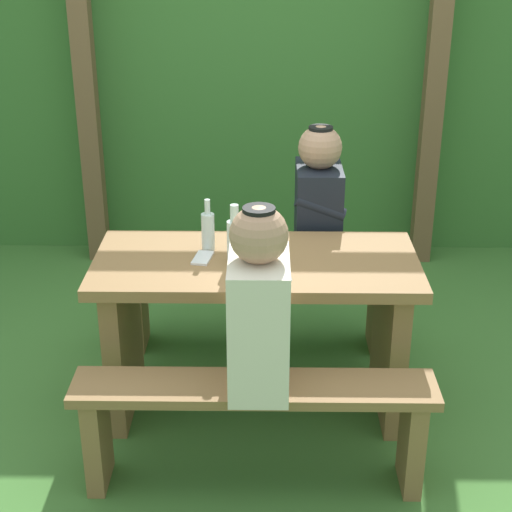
{
  "coord_description": "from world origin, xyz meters",
  "views": [
    {
      "loc": [
        0.04,
        -3.09,
        2.13
      ],
      "look_at": [
        0.0,
        0.0,
        0.76
      ],
      "focal_mm": 55.39,
      "sensor_mm": 36.0,
      "label": 1
    }
  ],
  "objects_px": {
    "picnic_table": "(256,308)",
    "bench_far": "(257,288)",
    "bench_near": "(254,413)",
    "bottle_right": "(256,239)",
    "bottle_center": "(208,230)",
    "drinking_glass": "(249,237)",
    "cell_phone": "(203,258)",
    "person_white_shirt": "(259,306)",
    "bottle_left": "(235,239)",
    "person_black_coat": "(318,204)"
  },
  "relations": [
    {
      "from": "bench_near",
      "to": "bottle_right",
      "type": "bearing_deg",
      "value": 89.95
    },
    {
      "from": "picnic_table",
      "to": "bottle_center",
      "type": "relative_size",
      "value": 6.0
    },
    {
      "from": "picnic_table",
      "to": "bottle_right",
      "type": "height_order",
      "value": "bottle_right"
    },
    {
      "from": "bench_near",
      "to": "drinking_glass",
      "type": "relative_size",
      "value": 16.09
    },
    {
      "from": "bottle_left",
      "to": "bottle_center",
      "type": "bearing_deg",
      "value": 131.61
    },
    {
      "from": "bench_near",
      "to": "drinking_glass",
      "type": "height_order",
      "value": "drinking_glass"
    },
    {
      "from": "person_white_shirt",
      "to": "bottle_left",
      "type": "height_order",
      "value": "person_white_shirt"
    },
    {
      "from": "drinking_glass",
      "to": "bottle_left",
      "type": "height_order",
      "value": "bottle_left"
    },
    {
      "from": "picnic_table",
      "to": "bench_far",
      "type": "relative_size",
      "value": 1.0
    },
    {
      "from": "bench_near",
      "to": "person_black_coat",
      "type": "xyz_separation_m",
      "value": [
        0.3,
        1.09,
        0.47
      ]
    },
    {
      "from": "bottle_right",
      "to": "drinking_glass",
      "type": "bearing_deg",
      "value": 102.75
    },
    {
      "from": "bottle_right",
      "to": "bottle_center",
      "type": "bearing_deg",
      "value": 150.3
    },
    {
      "from": "bench_near",
      "to": "person_white_shirt",
      "type": "xyz_separation_m",
      "value": [
        0.02,
        0.0,
        0.47
      ]
    },
    {
      "from": "bench_near",
      "to": "bottle_right",
      "type": "distance_m",
      "value": 0.74
    },
    {
      "from": "cell_phone",
      "to": "bottle_right",
      "type": "bearing_deg",
      "value": 5.75
    },
    {
      "from": "drinking_glass",
      "to": "bottle_right",
      "type": "bearing_deg",
      "value": -77.25
    },
    {
      "from": "bench_far",
      "to": "picnic_table",
      "type": "bearing_deg",
      "value": -90.0
    },
    {
      "from": "bottle_center",
      "to": "drinking_glass",
      "type": "bearing_deg",
      "value": 10.56
    },
    {
      "from": "bench_far",
      "to": "bottle_right",
      "type": "distance_m",
      "value": 0.76
    },
    {
      "from": "picnic_table",
      "to": "bottle_left",
      "type": "distance_m",
      "value": 0.36
    },
    {
      "from": "picnic_table",
      "to": "bench_far",
      "type": "height_order",
      "value": "picnic_table"
    },
    {
      "from": "drinking_glass",
      "to": "bottle_left",
      "type": "distance_m",
      "value": 0.19
    },
    {
      "from": "drinking_glass",
      "to": "bench_near",
      "type": "bearing_deg",
      "value": -87.12
    },
    {
      "from": "bench_near",
      "to": "cell_phone",
      "type": "xyz_separation_m",
      "value": [
        -0.23,
        0.55,
        0.42
      ]
    },
    {
      "from": "bench_near",
      "to": "cell_phone",
      "type": "bearing_deg",
      "value": 112.75
    },
    {
      "from": "picnic_table",
      "to": "person_black_coat",
      "type": "relative_size",
      "value": 1.95
    },
    {
      "from": "bench_near",
      "to": "bottle_center",
      "type": "relative_size",
      "value": 6.0
    },
    {
      "from": "bottle_right",
      "to": "cell_phone",
      "type": "distance_m",
      "value": 0.25
    },
    {
      "from": "drinking_glass",
      "to": "bottle_left",
      "type": "bearing_deg",
      "value": -107.8
    },
    {
      "from": "bench_far",
      "to": "bottle_center",
      "type": "relative_size",
      "value": 6.0
    },
    {
      "from": "cell_phone",
      "to": "person_white_shirt",
      "type": "bearing_deg",
      "value": -55.72
    },
    {
      "from": "bottle_left",
      "to": "cell_phone",
      "type": "bearing_deg",
      "value": 166.57
    },
    {
      "from": "bottle_right",
      "to": "cell_phone",
      "type": "height_order",
      "value": "bottle_right"
    },
    {
      "from": "drinking_glass",
      "to": "cell_phone",
      "type": "bearing_deg",
      "value": -144.83
    },
    {
      "from": "person_black_coat",
      "to": "bottle_center",
      "type": "distance_m",
      "value": 0.67
    },
    {
      "from": "bench_far",
      "to": "bottle_center",
      "type": "bearing_deg",
      "value": -115.68
    },
    {
      "from": "bench_far",
      "to": "drinking_glass",
      "type": "bearing_deg",
      "value": -94.83
    },
    {
      "from": "bench_near",
      "to": "cell_phone",
      "type": "distance_m",
      "value": 0.72
    },
    {
      "from": "person_black_coat",
      "to": "bottle_left",
      "type": "bearing_deg",
      "value": -123.95
    },
    {
      "from": "bench_near",
      "to": "bottle_center",
      "type": "height_order",
      "value": "bottle_center"
    },
    {
      "from": "person_white_shirt",
      "to": "person_black_coat",
      "type": "xyz_separation_m",
      "value": [
        0.28,
        1.09,
        0.0
      ]
    },
    {
      "from": "picnic_table",
      "to": "bottle_right",
      "type": "distance_m",
      "value": 0.34
    },
    {
      "from": "bottle_right",
      "to": "bottle_center",
      "type": "distance_m",
      "value": 0.24
    },
    {
      "from": "picnic_table",
      "to": "bench_far",
      "type": "bearing_deg",
      "value": 90.0
    },
    {
      "from": "picnic_table",
      "to": "bottle_center",
      "type": "xyz_separation_m",
      "value": [
        -0.21,
        0.11,
        0.33
      ]
    },
    {
      "from": "bench_near",
      "to": "bottle_right",
      "type": "xyz_separation_m",
      "value": [
        0.0,
        0.53,
        0.51
      ]
    },
    {
      "from": "person_black_coat",
      "to": "bench_far",
      "type": "bearing_deg",
      "value": 179.36
    },
    {
      "from": "person_black_coat",
      "to": "drinking_glass",
      "type": "distance_m",
      "value": 0.52
    },
    {
      "from": "picnic_table",
      "to": "bench_near",
      "type": "bearing_deg",
      "value": -90.0
    },
    {
      "from": "picnic_table",
      "to": "cell_phone",
      "type": "distance_m",
      "value": 0.33
    }
  ]
}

